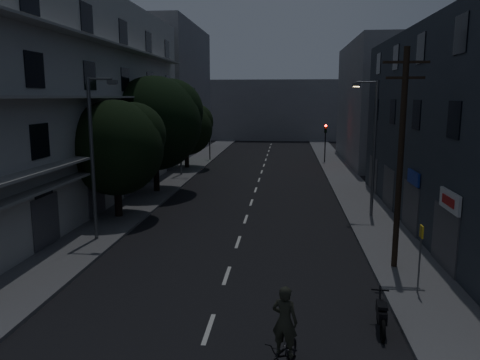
% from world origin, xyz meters
% --- Properties ---
extents(ground, '(160.00, 160.00, 0.00)m').
position_xyz_m(ground, '(0.00, 25.00, 0.00)').
color(ground, black).
rests_on(ground, ground).
extents(sidewalk_left, '(3.00, 90.00, 0.15)m').
position_xyz_m(sidewalk_left, '(-7.50, 25.00, 0.07)').
color(sidewalk_left, '#565659').
rests_on(sidewalk_left, ground).
extents(sidewalk_right, '(3.00, 90.00, 0.15)m').
position_xyz_m(sidewalk_right, '(7.50, 25.00, 0.07)').
color(sidewalk_right, '#565659').
rests_on(sidewalk_right, ground).
extents(lane_markings, '(0.15, 60.50, 0.01)m').
position_xyz_m(lane_markings, '(0.00, 31.25, 0.01)').
color(lane_markings, beige).
rests_on(lane_markings, ground).
extents(building_left, '(7.00, 36.00, 14.00)m').
position_xyz_m(building_left, '(-11.98, 18.00, 6.99)').
color(building_left, '#AAAAA5').
rests_on(building_left, ground).
extents(building_right, '(6.19, 28.00, 11.00)m').
position_xyz_m(building_right, '(11.99, 14.00, 5.50)').
color(building_right, '#282E36').
rests_on(building_right, ground).
extents(building_far_left, '(6.00, 20.00, 16.00)m').
position_xyz_m(building_far_left, '(-12.00, 48.00, 8.00)').
color(building_far_left, slate).
rests_on(building_far_left, ground).
extents(building_far_right, '(6.00, 20.00, 13.00)m').
position_xyz_m(building_far_right, '(12.00, 42.00, 6.50)').
color(building_far_right, slate).
rests_on(building_far_right, ground).
extents(building_far_end, '(24.00, 8.00, 10.00)m').
position_xyz_m(building_far_end, '(0.00, 70.00, 5.00)').
color(building_far_end, slate).
rests_on(building_far_end, ground).
extents(tree_near, '(5.60, 5.60, 6.91)m').
position_xyz_m(tree_near, '(-7.57, 15.04, 4.47)').
color(tree_near, black).
rests_on(tree_near, sidewalk_left).
extents(tree_mid, '(7.00, 7.00, 8.61)m').
position_xyz_m(tree_mid, '(-7.38, 22.78, 5.53)').
color(tree_mid, black).
rests_on(tree_mid, sidewalk_left).
extents(tree_far, '(5.29, 5.29, 6.55)m').
position_xyz_m(tree_far, '(-7.63, 34.87, 4.25)').
color(tree_far, black).
rests_on(tree_far, sidewalk_left).
extents(traffic_signal_far_right, '(0.28, 0.37, 4.10)m').
position_xyz_m(traffic_signal_far_right, '(6.58, 40.26, 3.10)').
color(traffic_signal_far_right, black).
rests_on(traffic_signal_far_right, sidewalk_right).
extents(traffic_signal_far_left, '(0.28, 0.37, 4.10)m').
position_xyz_m(traffic_signal_far_left, '(-6.33, 40.89, 3.10)').
color(traffic_signal_far_left, black).
rests_on(traffic_signal_far_left, sidewalk_left).
extents(street_lamp_left_near, '(1.51, 0.25, 8.00)m').
position_xyz_m(street_lamp_left_near, '(-7.02, 10.41, 4.60)').
color(street_lamp_left_near, '#515458').
rests_on(street_lamp_left_near, sidewalk_left).
extents(street_lamp_right, '(1.51, 0.25, 8.00)m').
position_xyz_m(street_lamp_right, '(7.42, 16.69, 4.60)').
color(street_lamp_right, '#53555B').
rests_on(street_lamp_right, sidewalk_right).
extents(street_lamp_left_far, '(1.51, 0.25, 8.00)m').
position_xyz_m(street_lamp_left_far, '(-7.16, 30.40, 4.60)').
color(street_lamp_left_far, '#54575B').
rests_on(street_lamp_left_far, sidewalk_left).
extents(utility_pole, '(1.80, 0.24, 9.00)m').
position_xyz_m(utility_pole, '(6.97, 7.89, 4.87)').
color(utility_pole, black).
rests_on(utility_pole, sidewalk_right).
extents(bus_stop_sign, '(0.06, 0.35, 2.52)m').
position_xyz_m(bus_stop_sign, '(7.21, 5.20, 1.89)').
color(bus_stop_sign, '#595B60').
rests_on(bus_stop_sign, sidewalk_right).
extents(motorcycle, '(0.56, 1.94, 1.24)m').
position_xyz_m(motorcycle, '(5.37, 2.43, 0.49)').
color(motorcycle, black).
rests_on(motorcycle, ground).
extents(cyclist, '(1.29, 2.02, 2.42)m').
position_xyz_m(cyclist, '(2.37, -0.13, 0.82)').
color(cyclist, black).
rests_on(cyclist, ground).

